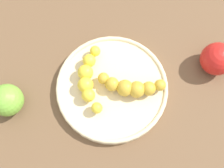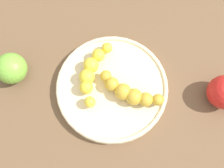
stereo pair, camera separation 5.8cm
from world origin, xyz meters
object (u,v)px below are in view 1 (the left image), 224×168
(banana_spotted, at_px, (131,87))
(apple_green, at_px, (7,100))
(banana_yellow, at_px, (89,78))
(apple_red, at_px, (217,59))
(fruit_bowl, at_px, (112,88))

(banana_spotted, xyz_separation_m, apple_green, (-0.09, -0.24, -0.00))
(banana_yellow, bearing_deg, apple_red, -172.44)
(fruit_bowl, bearing_deg, apple_red, 78.45)
(banana_yellow, bearing_deg, fruit_bowl, 163.77)
(banana_yellow, xyz_separation_m, apple_red, (0.08, 0.27, -0.00))
(apple_red, bearing_deg, fruit_bowl, -101.55)
(fruit_bowl, height_order, banana_spotted, banana_spotted)
(banana_spotted, xyz_separation_m, banana_yellow, (-0.06, -0.07, -0.00))
(fruit_bowl, relative_size, apple_green, 3.57)
(banana_spotted, bearing_deg, banana_yellow, -94.32)
(banana_spotted, distance_m, apple_red, 0.20)
(fruit_bowl, xyz_separation_m, apple_green, (-0.06, -0.21, 0.02))
(fruit_bowl, distance_m, apple_red, 0.24)
(fruit_bowl, bearing_deg, banana_spotted, 56.12)
(banana_yellow, height_order, apple_green, apple_green)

